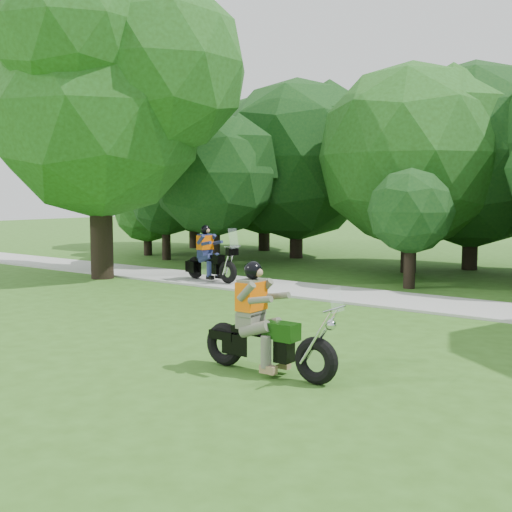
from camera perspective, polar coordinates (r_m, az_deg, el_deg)
The scene contains 5 objects.
ground at distance 8.28m, azimuth -1.10°, elevation -12.65°, with size 100.00×100.00×0.00m, color #325B1A.
walkway at distance 15.22m, azimuth 17.78°, elevation -4.34°, with size 60.00×2.20×0.06m, color #A5A59F.
big_tree_west at distance 20.40m, azimuth -13.15°, elevation 14.41°, with size 8.64×6.56×9.96m.
chopper_motorcycle at distance 9.27m, azimuth 0.54°, elevation -6.81°, with size 2.26×0.60×1.62m.
touring_motorcycle at distance 18.58m, azimuth -4.27°, elevation -0.40°, with size 2.11×0.84×1.61m.
Camera 1 is at (4.83, -6.20, 2.60)m, focal length 45.00 mm.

